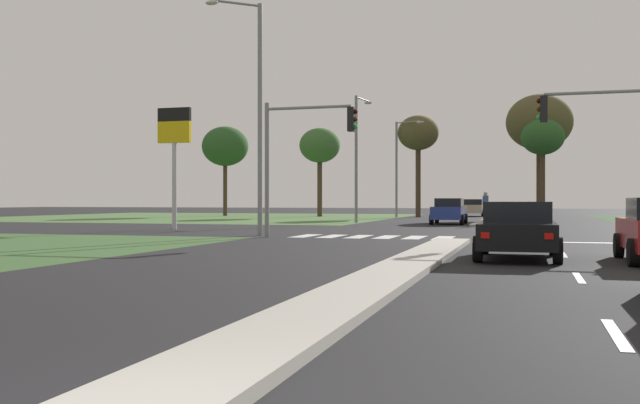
{
  "coord_description": "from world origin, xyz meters",
  "views": [
    {
      "loc": [
        2.55,
        -3.66,
        1.51
      ],
      "look_at": [
        -7.13,
        29.46,
        1.42
      ],
      "focal_mm": 39.94,
      "sensor_mm": 36.0,
      "label": 1
    }
  ],
  "objects": [
    {
      "name": "traffic_signal_near_left",
      "position": [
        -6.22,
        23.4,
        3.71
      ],
      "size": [
        3.87,
        0.32,
        5.45
      ],
      "color": "gray",
      "rests_on": "ground"
    },
    {
      "name": "fuel_price_totem",
      "position": [
        -14.9,
        29.33,
        4.58
      ],
      "size": [
        1.8,
        0.24,
        6.26
      ],
      "color": "silver",
      "rests_on": "ground"
    },
    {
      "name": "treeline_fifth",
      "position": [
        3.71,
        56.11,
        6.5
      ],
      "size": [
        3.43,
        3.43,
        8.06
      ],
      "color": "#423323",
      "rests_on": "ground"
    },
    {
      "name": "crosswalk_bar_near",
      "position": [
        -6.4,
        24.8,
        0.01
      ],
      "size": [
        0.7,
        2.8,
        0.01
      ],
      "primitive_type": "cube",
      "color": "silver",
      "rests_on": "ground"
    },
    {
      "name": "lane_dash_near",
      "position": [
        3.5,
        4.91,
        0.01
      ],
      "size": [
        0.14,
        2.0,
        0.01
      ],
      "primitive_type": "cube",
      "color": "silver",
      "rests_on": "ground"
    },
    {
      "name": "median_island_near",
      "position": [
        0.0,
        11.0,
        0.07
      ],
      "size": [
        1.2,
        22.0,
        0.14
      ],
      "primitive_type": "cube",
      "color": "#ADA89E",
      "rests_on": "ground"
    },
    {
      "name": "treeline_fourth",
      "position": [
        3.49,
        58.3,
        7.97
      ],
      "size": [
        5.45,
        5.45,
        10.33
      ],
      "color": "#423323",
      "rests_on": "ground"
    },
    {
      "name": "ground_plane",
      "position": [
        0.0,
        30.0,
        0.0
      ],
      "size": [
        200.0,
        200.0,
        0.0
      ],
      "primitive_type": "plane",
      "color": "black"
    },
    {
      "name": "street_lamp_third",
      "position": [
        -8.37,
        42.67,
        4.79
      ],
      "size": [
        0.71,
        2.41,
        8.47
      ],
      "color": "gray",
      "rests_on": "ground"
    },
    {
      "name": "treeline_near",
      "position": [
        -25.27,
        59.14,
        6.63
      ],
      "size": [
        4.45,
        4.45,
        8.56
      ],
      "color": "#423323",
      "rests_on": "ground"
    },
    {
      "name": "lane_dash_third",
      "position": [
        3.5,
        16.91,
        0.01
      ],
      "size": [
        0.14,
        2.0,
        0.01
      ],
      "primitive_type": "cube",
      "color": "silver",
      "rests_on": "ground"
    },
    {
      "name": "crosswalk_bar_sixth",
      "position": [
        -0.65,
        24.8,
        0.01
      ],
      "size": [
        0.7,
        2.8,
        0.01
      ],
      "primitive_type": "cube",
      "color": "silver",
      "rests_on": "ground"
    },
    {
      "name": "pedestrian_at_median",
      "position": [
        0.19,
        39.0,
        1.29
      ],
      "size": [
        0.34,
        0.34,
        1.87
      ],
      "rotation": [
        0.0,
        0.0,
        3.38
      ],
      "color": "#335184",
      "rests_on": "median_island_far"
    },
    {
      "name": "street_lamp_second",
      "position": [
        -8.56,
        24.58,
        5.5
      ],
      "size": [
        1.98,
        1.63,
        9.88
      ],
      "color": "gray",
      "rests_on": "ground"
    },
    {
      "name": "stop_bar_near",
      "position": [
        3.8,
        23.0,
        0.01
      ],
      "size": [
        6.4,
        0.5,
        0.01
      ],
      "primitive_type": "cube",
      "color": "silver",
      "rests_on": "ground"
    },
    {
      "name": "traffic_signal_near_right",
      "position": [
        5.85,
        23.4,
        3.87
      ],
      "size": [
        4.84,
        0.32,
        5.59
      ],
      "color": "gray",
      "rests_on": "ground"
    },
    {
      "name": "car_black_near",
      "position": [
        2.31,
        15.28,
        0.75
      ],
      "size": [
        2.06,
        4.4,
        1.47
      ],
      "color": "black",
      "rests_on": "ground"
    },
    {
      "name": "median_island_far",
      "position": [
        0.0,
        55.0,
        0.07
      ],
      "size": [
        1.2,
        36.0,
        0.14
      ],
      "primitive_type": "cube",
      "color": "gray",
      "rests_on": "ground"
    },
    {
      "name": "lane_dash_fourth",
      "position": [
        3.5,
        22.91,
        0.01
      ],
      "size": [
        0.14,
        2.0,
        0.01
      ],
      "primitive_type": "cube",
      "color": "silver",
      "rests_on": "ground"
    },
    {
      "name": "street_lamp_fourth",
      "position": [
        -8.17,
        57.47,
        4.73
      ],
      "size": [
        2.55,
        1.21,
        8.33
      ],
      "color": "gray",
      "rests_on": "ground"
    },
    {
      "name": "treeline_second",
      "position": [
        -15.75,
        58.89,
        6.44
      ],
      "size": [
        3.74,
        3.74,
        8.12
      ],
      "color": "#423323",
      "rests_on": "ground"
    },
    {
      "name": "crosswalk_bar_fourth",
      "position": [
        -2.95,
        24.8,
        0.01
      ],
      "size": [
        0.7,
        2.8,
        0.01
      ],
      "primitive_type": "cube",
      "color": "silver",
      "rests_on": "ground"
    },
    {
      "name": "treeline_third",
      "position": [
        -6.69,
        58.75,
        7.29
      ],
      "size": [
        3.6,
        3.6,
        8.96
      ],
      "color": "#423323",
      "rests_on": "ground"
    },
    {
      "name": "car_blue_fourth",
      "position": [
        -2.17,
        41.32,
        0.82
      ],
      "size": [
        2.05,
        4.27,
        1.62
      ],
      "rotation": [
        0.0,
        0.0,
        3.14
      ],
      "color": "navy",
      "rests_on": "ground"
    },
    {
      "name": "car_beige_sixth",
      "position": [
        -2.29,
        63.99,
        0.81
      ],
      "size": [
        2.07,
        4.45,
        1.59
      ],
      "rotation": [
        0.0,
        0.0,
        3.14
      ],
      "color": "#BCAD8E",
      "rests_on": "ground"
    },
    {
      "name": "crosswalk_bar_second",
      "position": [
        -5.25,
        24.8,
        0.01
      ],
      "size": [
        0.7,
        2.8,
        0.01
      ],
      "primitive_type": "cube",
      "color": "silver",
      "rests_on": "ground"
    },
    {
      "name": "grass_verge_far_left",
      "position": [
        -25.5,
        54.5,
        0.0
      ],
      "size": [
        35.0,
        35.0,
        0.01
      ],
      "primitive_type": "cube",
      "color": "#476B38",
      "rests_on": "ground"
    },
    {
      "name": "crosswalk_bar_fifth",
      "position": [
        -1.8,
        24.8,
        0.01
      ],
      "size": [
        0.7,
        2.8,
        0.01
      ],
      "primitive_type": "cube",
      "color": "silver",
      "rests_on": "ground"
    },
    {
      "name": "lane_dash_second",
      "position": [
        3.5,
        10.91,
        0.01
      ],
      "size": [
        0.14,
        2.0,
        0.01
      ],
      "primitive_type": "cube",
      "color": "silver",
      "rests_on": "ground"
    },
    {
      "name": "crosswalk_bar_third",
      "position": [
        -4.1,
        24.8,
        0.01
      ],
      "size": [
        0.7,
        2.8,
        0.01
      ],
      "primitive_type": "cube",
      "color": "silver",
      "rests_on": "ground"
    }
  ]
}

